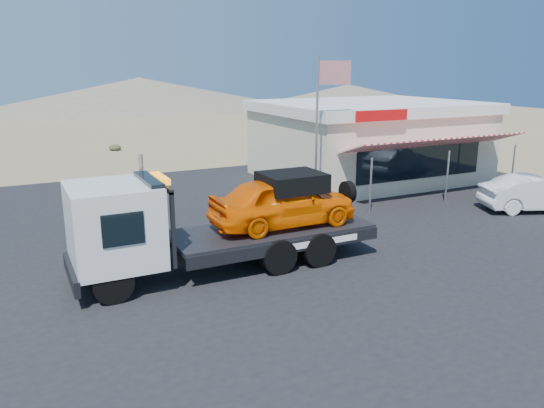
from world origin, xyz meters
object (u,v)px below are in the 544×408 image
object	(u,v)px
jerky_store	(368,140)
tow_truck	(220,217)
flagpole	(322,117)
white_sedan	(536,193)

from	to	relation	value
jerky_store	tow_truck	bearing A→B (deg)	-142.93
jerky_store	flagpole	bearing A→B (deg)	-141.21
white_sedan	flagpole	bearing A→B (deg)	85.21
white_sedan	jerky_store	xyz separation A→B (m)	(-2.14, 8.40, 1.26)
white_sedan	jerky_store	size ratio (longest dim) A/B	0.41
jerky_store	white_sedan	bearing A→B (deg)	-75.69
jerky_store	flagpole	distance (m)	7.36
jerky_store	flagpole	size ratio (longest dim) A/B	1.73
tow_truck	white_sedan	size ratio (longest dim) A/B	2.00
tow_truck	white_sedan	world-z (taller)	tow_truck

